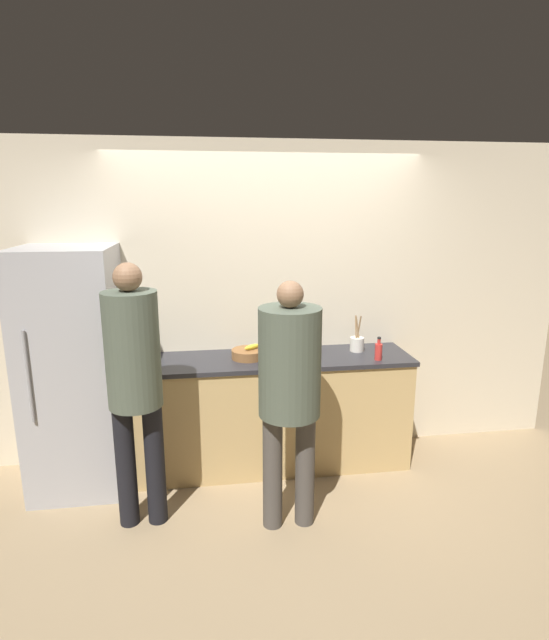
{
  "coord_description": "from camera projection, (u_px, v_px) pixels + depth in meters",
  "views": [
    {
      "loc": [
        -0.52,
        -3.4,
        2.14
      ],
      "look_at": [
        0.0,
        0.14,
        1.27
      ],
      "focal_mm": 28.0,
      "sensor_mm": 36.0,
      "label": 1
    }
  ],
  "objects": [
    {
      "name": "ground_plane",
      "position": [
        277.0,
        484.0,
        3.85
      ],
      "size": [
        14.0,
        14.0,
        0.0
      ],
      "primitive_type": "plane",
      "color": "#9E8460"
    },
    {
      "name": "wall_back",
      "position": [
        266.0,
        303.0,
        4.15
      ],
      "size": [
        5.2,
        0.06,
        2.6
      ],
      "color": "beige",
      "rests_on": "ground_plane"
    },
    {
      "name": "counter",
      "position": [
        271.0,
        411.0,
        4.07
      ],
      "size": [
        2.23,
        0.61,
        0.92
      ],
      "color": "tan",
      "rests_on": "ground_plane"
    },
    {
      "name": "refrigerator",
      "position": [
        75.0,
        371.0,
        3.68
      ],
      "size": [
        0.67,
        0.72,
        1.82
      ],
      "color": "#B7B7BC",
      "rests_on": "ground_plane"
    },
    {
      "name": "person_left",
      "position": [
        134.0,
        375.0,
        3.16
      ],
      "size": [
        0.34,
        0.34,
        1.77
      ],
      "color": "black",
      "rests_on": "ground_plane"
    },
    {
      "name": "person_center",
      "position": [
        290.0,
        382.0,
        3.15
      ],
      "size": [
        0.4,
        0.4,
        1.66
      ],
      "color": "#4C4742",
      "rests_on": "ground_plane"
    },
    {
      "name": "fruit_bowl",
      "position": [
        248.0,
        353.0,
        3.92
      ],
      "size": [
        0.26,
        0.26,
        0.11
      ],
      "color": "brown",
      "rests_on": "counter"
    },
    {
      "name": "utensil_crock",
      "position": [
        357.0,
        343.0,
        4.1
      ],
      "size": [
        0.11,
        0.11,
        0.3
      ],
      "color": "silver",
      "rests_on": "counter"
    },
    {
      "name": "bottle_amber",
      "position": [
        285.0,
        344.0,
        3.97
      ],
      "size": [
        0.07,
        0.07,
        0.24
      ],
      "color": "brown",
      "rests_on": "counter"
    },
    {
      "name": "bottle_red",
      "position": [
        379.0,
        351.0,
        3.87
      ],
      "size": [
        0.06,
        0.06,
        0.18
      ],
      "color": "red",
      "rests_on": "counter"
    },
    {
      "name": "bottle_green",
      "position": [
        280.0,
        351.0,
        3.87
      ],
      "size": [
        0.07,
        0.07,
        0.18
      ],
      "color": "#236033",
      "rests_on": "counter"
    },
    {
      "name": "cup_red",
      "position": [
        310.0,
        345.0,
        4.13
      ],
      "size": [
        0.08,
        0.08,
        0.08
      ],
      "color": "#A33D33",
      "rests_on": "counter"
    },
    {
      "name": "potted_plant",
      "position": [
        286.0,
        335.0,
        4.1
      ],
      "size": [
        0.13,
        0.13,
        0.24
      ],
      "color": "beige",
      "rests_on": "counter"
    }
  ]
}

